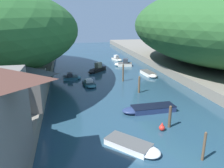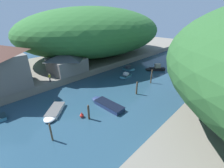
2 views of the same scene
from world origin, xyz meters
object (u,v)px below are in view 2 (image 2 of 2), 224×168
channel_buoy_near (82,115)px  boat_open_rowboat (197,65)px  boat_cabin_cruiser (54,113)px  person_on_quay (49,77)px  boat_moored_right (187,71)px  boat_white_cruiser (129,69)px  boat_navy_launch (106,104)px  boat_yellow_tender (183,86)px  boat_far_upstream (125,76)px  boathouse_shed (67,62)px  boat_far_right_bank (155,68)px  person_by_boathouse (74,70)px

channel_buoy_near → boat_open_rowboat: bearing=83.6°
boat_cabin_cruiser → person_on_quay: size_ratio=2.92×
boat_moored_right → boat_white_cruiser: bearing=141.0°
boat_navy_launch → boat_open_rowboat: bearing=-8.3°
person_on_quay → boat_yellow_tender: bearing=-52.9°
boat_navy_launch → boat_yellow_tender: (6.49, 15.93, 0.01)m
boat_far_upstream → person_on_quay: person_on_quay is taller
boathouse_shed → boat_far_right_bank: size_ratio=1.68×
boat_open_rowboat → person_by_boathouse: bearing=42.7°
boat_moored_right → boat_far_upstream: boat_moored_right is taller
boat_cabin_cruiser → boat_far_upstream: size_ratio=1.32×
boat_white_cruiser → boat_open_rowboat: boat_open_rowboat is taller
boathouse_shed → channel_buoy_near: size_ratio=8.75×
boat_white_cruiser → boat_moored_right: boat_moored_right is taller
boat_yellow_tender → boat_white_cruiser: bearing=-8.0°
boat_yellow_tender → person_by_boathouse: bearing=30.5°
boat_far_upstream → person_by_boathouse: person_by_boathouse is taller
boat_yellow_tender → person_on_quay: bearing=40.1°
boathouse_shed → person_by_boathouse: 3.02m
boat_far_upstream → channel_buoy_near: bearing=99.7°
boat_white_cruiser → boat_far_right_bank: bearing=130.2°
boat_moored_right → person_by_boathouse: size_ratio=2.57×
boat_moored_right → channel_buoy_near: bearing=-173.3°
boat_open_rowboat → channel_buoy_near: 37.91m
boathouse_shed → boat_cabin_cruiser: bearing=-39.0°
boat_open_rowboat → channel_buoy_near: (-4.23, -37.67, -0.04)m
boat_white_cruiser → boat_far_upstream: size_ratio=0.88×
boat_white_cruiser → boat_cabin_cruiser: (4.47, -23.97, -0.06)m
boat_navy_launch → channel_buoy_near: (-0.16, -4.68, 0.01)m
boat_moored_right → boat_cabin_cruiser: boat_moored_right is taller
boat_white_cruiser → channel_buoy_near: (8.17, -21.40, -0.01)m
boat_moored_right → boat_yellow_tender: 10.23m
boathouse_shed → boat_cabin_cruiser: (11.55, -9.37, -3.70)m
boat_navy_launch → boat_cabin_cruiser: bearing=150.7°
boat_yellow_tender → boat_cabin_cruiser: boat_yellow_tender is taller
boat_moored_right → boat_far_upstream: (-9.49, -14.06, -0.17)m
channel_buoy_near → person_by_boathouse: size_ratio=0.53×
boat_moored_right → person_by_boathouse: (-16.65, -23.64, 1.98)m
boathouse_shed → boat_navy_launch: size_ratio=1.19×
boat_white_cruiser → person_on_quay: (-4.47, -20.15, 2.14)m
boathouse_shed → boat_white_cruiser: boathouse_shed is taller
boat_white_cruiser → boat_open_rowboat: bearing=141.2°
boathouse_shed → boat_white_cruiser: bearing=64.1°
boat_cabin_cruiser → boat_open_rowboat: 41.02m
boathouse_shed → person_on_quay: (2.62, -5.55, -1.50)m
boat_yellow_tender → person_by_boathouse: (-19.29, -13.76, 2.14)m
boat_yellow_tender → boat_navy_launch: bearing=62.8°
boat_yellow_tender → person_by_boathouse: 23.79m
channel_buoy_near → person_on_quay: size_ratio=0.53×
person_by_boathouse → boat_navy_launch: bearing=-106.1°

